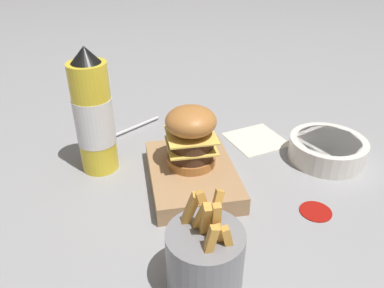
{
  "coord_description": "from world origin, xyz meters",
  "views": [
    {
      "loc": [
        -0.6,
        0.18,
        0.42
      ],
      "look_at": [
        -0.04,
        0.07,
        0.08
      ],
      "focal_mm": 35.0,
      "sensor_mm": 36.0,
      "label": 1
    }
  ],
  "objects_px": {
    "serving_board": "(192,175)",
    "burger": "(191,136)",
    "ketchup_bottle": "(94,116)",
    "side_bowl": "(327,149)",
    "spoon": "(114,136)",
    "fries_basket": "(205,259)"
  },
  "relations": [
    {
      "from": "side_bowl",
      "to": "fries_basket",
      "type": "bearing_deg",
      "value": 129.76
    },
    {
      "from": "ketchup_bottle",
      "to": "fries_basket",
      "type": "xyz_separation_m",
      "value": [
        -0.32,
        -0.14,
        -0.06
      ]
    },
    {
      "from": "side_bowl",
      "to": "spoon",
      "type": "distance_m",
      "value": 0.47
    },
    {
      "from": "burger",
      "to": "spoon",
      "type": "height_order",
      "value": "burger"
    },
    {
      "from": "fries_basket",
      "to": "side_bowl",
      "type": "bearing_deg",
      "value": -50.24
    },
    {
      "from": "serving_board",
      "to": "burger",
      "type": "height_order",
      "value": "burger"
    },
    {
      "from": "side_bowl",
      "to": "serving_board",
      "type": "bearing_deg",
      "value": 95.82
    },
    {
      "from": "ketchup_bottle",
      "to": "spoon",
      "type": "height_order",
      "value": "ketchup_bottle"
    },
    {
      "from": "serving_board",
      "to": "ketchup_bottle",
      "type": "bearing_deg",
      "value": 63.32
    },
    {
      "from": "burger",
      "to": "spoon",
      "type": "xyz_separation_m",
      "value": [
        0.19,
        0.15,
        -0.09
      ]
    },
    {
      "from": "ketchup_bottle",
      "to": "side_bowl",
      "type": "bearing_deg",
      "value": -96.98
    },
    {
      "from": "serving_board",
      "to": "ketchup_bottle",
      "type": "distance_m",
      "value": 0.21
    },
    {
      "from": "ketchup_bottle",
      "to": "fries_basket",
      "type": "distance_m",
      "value": 0.36
    },
    {
      "from": "ketchup_bottle",
      "to": "spoon",
      "type": "relative_size",
      "value": 1.56
    },
    {
      "from": "burger",
      "to": "fries_basket",
      "type": "distance_m",
      "value": 0.25
    },
    {
      "from": "serving_board",
      "to": "burger",
      "type": "xyz_separation_m",
      "value": [
        0.01,
        -0.0,
        0.08
      ]
    },
    {
      "from": "ketchup_bottle",
      "to": "side_bowl",
      "type": "height_order",
      "value": "ketchup_bottle"
    },
    {
      "from": "serving_board",
      "to": "burger",
      "type": "relative_size",
      "value": 1.94
    },
    {
      "from": "burger",
      "to": "serving_board",
      "type": "bearing_deg",
      "value": 176.65
    },
    {
      "from": "burger",
      "to": "side_bowl",
      "type": "xyz_separation_m",
      "value": [
        0.01,
        -0.29,
        -0.07
      ]
    },
    {
      "from": "ketchup_bottle",
      "to": "serving_board",
      "type": "bearing_deg",
      "value": -116.68
    },
    {
      "from": "serving_board",
      "to": "ketchup_bottle",
      "type": "relative_size",
      "value": 0.89
    }
  ]
}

